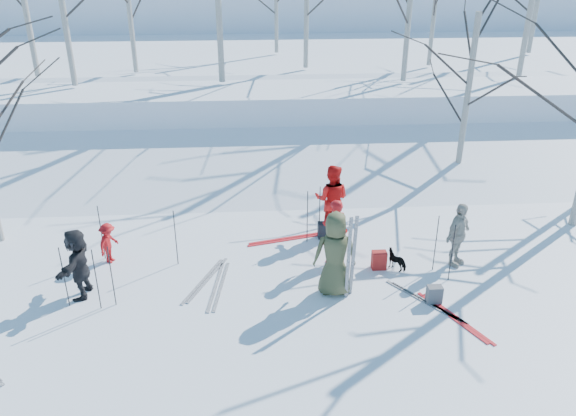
{
  "coord_description": "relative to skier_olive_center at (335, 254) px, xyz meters",
  "views": [
    {
      "loc": [
        -0.75,
        -9.76,
        6.59
      ],
      "look_at": [
        0.0,
        1.5,
        1.3
      ],
      "focal_mm": 35.0,
      "sensor_mm": 36.0,
      "label": 1
    }
  ],
  "objects": [
    {
      "name": "ski_pole_i",
      "position": [
        2.34,
        0.74,
        -0.24
      ],
      "size": [
        0.02,
        0.02,
        1.34
      ],
      "primitive_type": "cylinder",
      "color": "black",
      "rests_on": "ground"
    },
    {
      "name": "ski_pole_a",
      "position": [
        -5.39,
        -0.13,
        -0.24
      ],
      "size": [
        0.02,
        0.02,
        1.34
      ],
      "primitive_type": "cylinder",
      "color": "black",
      "rests_on": "ground"
    },
    {
      "name": "birch_edge_e",
      "position": [
        4.68,
        5.96,
        1.57
      ],
      "size": [
        4.07,
        4.07,
        4.96
      ],
      "primitive_type": null,
      "color": "silver",
      "rests_on": "ground"
    },
    {
      "name": "ski_pole_c",
      "position": [
        -3.39,
        1.39,
        -0.24
      ],
      "size": [
        0.02,
        0.02,
        1.34
      ],
      "primitive_type": "cylinder",
      "color": "black",
      "rests_on": "ground"
    },
    {
      "name": "ski_pole_f",
      "position": [
        -4.73,
        -0.26,
        -0.24
      ],
      "size": [
        0.02,
        0.02,
        1.34
      ],
      "primitive_type": "cylinder",
      "color": "black",
      "rests_on": "ground"
    },
    {
      "name": "ski_pair_e",
      "position": [
        -0.86,
        2.38,
        -0.9
      ],
      "size": [
        1.12,
        2.0,
        0.02
      ],
      "primitive_type": null,
      "rotation": [
        0.0,
        0.0,
        1.82
      ],
      "color": "red",
      "rests_on": "ground"
    },
    {
      "name": "ski_pole_e",
      "position": [
        2.55,
        0.3,
        -0.24
      ],
      "size": [
        0.02,
        0.02,
        1.34
      ],
      "primitive_type": "cylinder",
      "color": "black",
      "rests_on": "ground"
    },
    {
      "name": "backpack_red",
      "position": [
        1.14,
        0.88,
        -0.7
      ],
      "size": [
        0.32,
        0.22,
        0.42
      ],
      "primitive_type": "cube",
      "color": "maroon",
      "rests_on": "ground"
    },
    {
      "name": "snow_plateau",
      "position": [
        -0.86,
        16.94,
        0.09
      ],
      "size": [
        70.0,
        18.0,
        2.2
      ],
      "primitive_type": "cube",
      "color": "white",
      "rests_on": "ground"
    },
    {
      "name": "backpack_grey",
      "position": [
        1.97,
        -0.51,
        -0.72
      ],
      "size": [
        0.3,
        0.2,
        0.38
      ],
      "primitive_type": "cube",
      "color": "#54565B",
      "rests_on": "ground"
    },
    {
      "name": "far_hill",
      "position": [
        -0.86,
        37.94,
        1.09
      ],
      "size": [
        90.0,
        30.0,
        6.0
      ],
      "primitive_type": "cube",
      "color": "white",
      "rests_on": "ground"
    },
    {
      "name": "skier_red_north",
      "position": [
        0.16,
        1.21,
        -0.13
      ],
      "size": [
        0.63,
        0.48,
        1.57
      ],
      "primitive_type": "imported",
      "rotation": [
        0.0,
        0.0,
        3.33
      ],
      "color": "#B21013",
      "rests_on": "ground"
    },
    {
      "name": "ski_pole_g",
      "position": [
        -4.46,
        -0.15,
        -0.24
      ],
      "size": [
        0.02,
        0.02,
        1.34
      ],
      "primitive_type": "cylinder",
      "color": "black",
      "rests_on": "ground"
    },
    {
      "name": "skier_grey_west",
      "position": [
        -5.21,
        0.26,
        -0.16
      ],
      "size": [
        0.54,
        1.42,
        1.51
      ],
      "primitive_type": "imported",
      "rotation": [
        0.0,
        0.0,
        4.64
      ],
      "color": "black",
      "rests_on": "ground"
    },
    {
      "name": "upright_ski_left",
      "position": [
        0.23,
        -0.26,
        0.04
      ],
      "size": [
        0.07,
        0.16,
        1.9
      ],
      "primitive_type": "cube",
      "rotation": [
        0.07,
        0.0,
        0.02
      ],
      "color": "silver",
      "rests_on": "ground"
    },
    {
      "name": "backpack_dark",
      "position": [
        0.12,
        2.43,
        -0.71
      ],
      "size": [
        0.34,
        0.24,
        0.4
      ],
      "primitive_type": "cube",
      "color": "black",
      "rests_on": "ground"
    },
    {
      "name": "skier_redor_behind",
      "position": [
        0.31,
        2.72,
        -0.01
      ],
      "size": [
        1.03,
        0.9,
        1.8
      ],
      "primitive_type": "imported",
      "rotation": [
        0.0,
        0.0,
        2.85
      ],
      "color": "red",
      "rests_on": "ground"
    },
    {
      "name": "birch_plateau_i",
      "position": [
        5.61,
        12.81,
        3.34
      ],
      "size": [
        3.48,
        3.48,
        4.12
      ],
      "primitive_type": null,
      "color": "silver",
      "rests_on": "snow_plateau"
    },
    {
      "name": "ground",
      "position": [
        -0.86,
        -0.06,
        -0.91
      ],
      "size": [
        120.0,
        120.0,
        0.0
      ],
      "primitive_type": "plane",
      "color": "white",
      "rests_on": "ground"
    },
    {
      "name": "ski_pole_b",
      "position": [
        -0.02,
        2.51,
        -0.24
      ],
      "size": [
        0.02,
        0.02,
        1.34
      ],
      "primitive_type": "cylinder",
      "color": "black",
      "rests_on": "ground"
    },
    {
      "name": "snow_ramp",
      "position": [
        -0.86,
        6.94,
        -0.76
      ],
      "size": [
        70.0,
        9.49,
        4.12
      ],
      "primitive_type": "cube",
      "rotation": [
        0.3,
        0.0,
        0.0
      ],
      "color": "white",
      "rests_on": "ground"
    },
    {
      "name": "upright_ski_right",
      "position": [
        0.34,
        -0.17,
        0.04
      ],
      "size": [
        0.09,
        0.23,
        1.89
      ],
      "primitive_type": "cube",
      "rotation": [
        0.1,
        0.0,
        0.11
      ],
      "color": "silver",
      "rests_on": "ground"
    },
    {
      "name": "ski_pair_f",
      "position": [
        -2.42,
        0.37,
        -0.9
      ],
      "size": [
        0.66,
        1.95,
        0.02
      ],
      "primitive_type": null,
      "rotation": [
        0.0,
        0.0,
        -0.12
      ],
      "color": "silver",
      "rests_on": "ground"
    },
    {
      "name": "ski_pole_d",
      "position": [
        -5.1,
        1.74,
        -0.24
      ],
      "size": [
        0.02,
        0.02,
        1.34
      ],
      "primitive_type": "cylinder",
      "color": "black",
      "rests_on": "ground"
    },
    {
      "name": "dog",
      "position": [
        1.55,
        0.85,
        -0.69
      ],
      "size": [
        0.54,
        0.54,
        0.44
      ],
      "primitive_type": "imported",
      "rotation": [
        0.0,
        0.0,
        3.91
      ],
      "color": "black",
      "rests_on": "ground"
    },
    {
      "name": "ski_pair_a",
      "position": [
        1.81,
        -0.48,
        -0.9
      ],
      "size": [
        2.0,
        2.09,
        0.02
      ],
      "primitive_type": null,
      "rotation": [
        0.0,
        0.0,
        0.63
      ],
      "color": "silver",
      "rests_on": "ground"
    },
    {
      "name": "ski_pair_c",
      "position": [
        -2.72,
        0.63,
        -0.9
      ],
      "size": [
        1.55,
        2.04,
        0.02
      ],
      "primitive_type": null,
      "rotation": [
        0.0,
        0.0,
        -0.4
      ],
      "color": "silver",
      "rests_on": "ground"
    },
    {
      "name": "skier_olive_center",
      "position": [
        0.0,
        0.0,
        0.0
      ],
      "size": [
        0.92,
        0.62,
        1.83
      ],
      "primitive_type": "imported",
      "rotation": [
        0.0,
        0.0,
        3.09
      ],
      "color": "#404529",
      "rests_on": "ground"
    },
    {
      "name": "skier_cream_east",
      "position": [
        2.9,
        0.95,
        -0.16
      ],
      "size": [
        0.91,
        0.85,
        1.51
      ],
      "primitive_type": "imported",
      "rotation": [
        0.0,
        0.0,
        0.71
      ],
      "color": "beige",
      "rests_on": "ground"
    },
    {
      "name": "ski_pair_b",
      "position": [
        2.23,
        -1.05,
        -0.9
      ],
      "size": [
        1.67,
        2.05,
        0.02
      ],
      "primitive_type": null,
      "rotation": [
        0.0,
        0.0,
        0.44
      ],
      "color": "red",
      "rests_on": "ground"
    },
    {
      "name": "ski_pole_h",
      "position": [
        -0.34,
        2.25,
        -0.24
      ],
      "size": [
        0.02,
        0.02,
        1.34
      ],
      "primitive_type": "cylinder",
      "color": "black",
      "rests_on": "ground"
    },
    {
      "name": "skier_red_seated",
      "position": [
        -4.93,
        1.59,
        -0.43
      ],
      "size": [
        0.56,
        0.71,
        0.97
      ],
      "primitive_type": "imported",
      "rotation": [
        0.0,
        0.0,
        1.21
      ],
      "color": "#B21013",
      "rests_on": "ground"
    }
  ]
}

